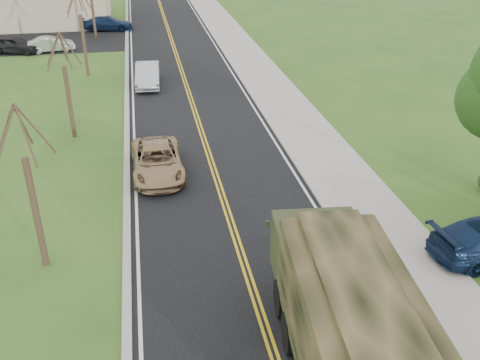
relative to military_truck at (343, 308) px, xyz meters
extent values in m
cube|color=black|center=(-1.58, 36.59, -2.19)|extent=(8.00, 120.00, 0.01)
cube|color=#9E998E|center=(2.57, 36.59, -2.14)|extent=(0.30, 120.00, 0.12)
cube|color=#9E998E|center=(4.32, 36.59, -2.15)|extent=(3.20, 120.00, 0.10)
cube|color=#9E998E|center=(-5.73, 36.59, -2.15)|extent=(0.30, 120.00, 0.10)
cylinder|color=#38281C|center=(-8.58, 6.59, -0.10)|extent=(0.24, 0.24, 4.20)
cylinder|color=#38281C|center=(-8.10, 6.71, 2.93)|extent=(1.01, 0.33, 1.90)
cylinder|color=#38281C|center=(-8.55, 7.20, 2.85)|extent=(0.13, 1.29, 1.74)
cylinder|color=#38281C|center=(-9.04, 6.76, 2.93)|extent=(0.98, 0.43, 1.90)
cylinder|color=#38281C|center=(-8.97, 6.11, 2.85)|extent=(0.79, 1.05, 1.77)
cylinder|color=#38281C|center=(-8.31, 6.17, 2.93)|extent=(0.58, 0.90, 1.90)
cylinder|color=#38281C|center=(-8.58, 18.59, -0.22)|extent=(0.24, 0.24, 3.96)
cylinder|color=#38281C|center=(-8.13, 18.71, 2.64)|extent=(0.96, 0.32, 1.79)
cylinder|color=#38281C|center=(-8.55, 19.17, 2.56)|extent=(0.12, 1.22, 1.65)
cylinder|color=#38281C|center=(-9.01, 18.75, 2.64)|extent=(0.93, 0.41, 1.79)
cylinder|color=#38281C|center=(-8.94, 18.13, 2.56)|extent=(0.75, 0.99, 1.67)
cylinder|color=#38281C|center=(-8.32, 18.20, 2.64)|extent=(0.55, 0.85, 1.80)
cylinder|color=#38281C|center=(-8.58, 30.59, 0.02)|extent=(0.24, 0.24, 4.44)
cylinder|color=#38281C|center=(-8.07, 30.72, 3.22)|extent=(1.07, 0.35, 2.00)
cylinder|color=#38281C|center=(-8.54, 31.24, 3.14)|extent=(0.13, 1.36, 1.84)
cylinder|color=#38281C|center=(-9.06, 30.77, 3.22)|extent=(1.03, 0.46, 2.00)
cylinder|color=#38281C|center=(-8.99, 30.08, 3.14)|extent=(0.83, 1.10, 1.87)
cylinder|color=#38281C|center=(-8.29, 30.15, 3.22)|extent=(0.61, 0.95, 2.01)
cylinder|color=#38281C|center=(-8.58, 42.59, -0.16)|extent=(0.24, 0.24, 4.08)
cube|color=tan|center=(-17.58, 52.59, -0.10)|extent=(20.00, 12.00, 4.20)
cube|color=black|center=(-11.58, 42.59, -2.19)|extent=(18.00, 10.00, 0.02)
cylinder|color=black|center=(-1.06, 0.99, -1.60)|extent=(0.49, 1.23, 1.20)
cylinder|color=black|center=(1.22, 0.78, -1.60)|extent=(0.49, 1.23, 1.20)
cylinder|color=black|center=(-0.91, 2.51, -1.60)|extent=(0.49, 1.23, 1.20)
cylinder|color=black|center=(1.36, 2.30, -1.60)|extent=(0.49, 1.23, 1.20)
cube|color=#32391F|center=(0.02, 0.24, -1.05)|extent=(3.31, 7.83, 0.38)
cube|color=#32391F|center=(0.28, 3.00, -0.13)|extent=(2.79, 2.30, 1.52)
cube|color=black|center=(0.37, 3.98, 0.09)|extent=(2.39, 0.31, 0.76)
cube|color=#32391F|center=(-0.06, -0.68, -0.78)|extent=(3.25, 6.00, 0.16)
cube|color=black|center=(-0.06, -0.68, 0.36)|extent=(3.25, 6.00, 2.18)
cube|color=black|center=(-0.06, -0.68, 1.50)|extent=(2.27, 5.91, 0.27)
imported|color=tan|center=(-4.25, 13.07, -1.50)|extent=(2.40, 5.07, 1.40)
imported|color=#B4B4B9|center=(-4.22, 27.27, -1.43)|extent=(1.86, 4.72, 1.53)
imported|color=black|center=(-15.11, 38.59, -1.46)|extent=(4.67, 2.98, 1.48)
imported|color=#A8A7AC|center=(-12.12, 38.62, -1.56)|extent=(4.07, 2.05, 1.28)
imported|color=#10203D|center=(-7.53, 46.59, -1.48)|extent=(5.19, 2.69, 1.44)
camera|label=1|loc=(-4.62, -10.08, 9.35)|focal=40.00mm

